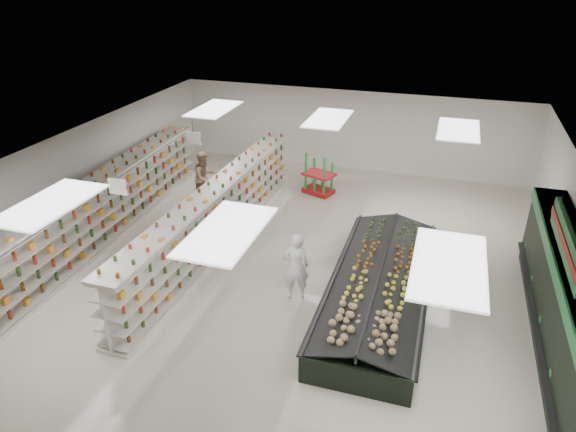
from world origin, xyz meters
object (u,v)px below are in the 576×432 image
(gondola_center, at_px, (218,217))
(soda_endcap, at_px, (319,176))
(shopper_main, at_px, (296,266))
(shopper_background, at_px, (205,177))
(gondola_left, at_px, (100,213))
(produce_island, at_px, (379,286))

(gondola_center, xyz_separation_m, soda_endcap, (1.95, 4.48, -0.17))
(shopper_main, bearing_deg, shopper_background, -68.32)
(shopper_main, bearing_deg, soda_endcap, -104.67)
(gondola_left, relative_size, gondola_center, 1.07)
(shopper_main, height_order, shopper_background, shopper_background)
(shopper_main, bearing_deg, produce_island, 168.50)
(shopper_background, bearing_deg, produce_island, -97.10)
(gondola_left, xyz_separation_m, gondola_center, (3.42, 0.95, -0.06))
(gondola_center, bearing_deg, soda_endcap, 67.81)
(produce_island, distance_m, shopper_main, 2.14)
(gondola_left, height_order, soda_endcap, gondola_left)
(soda_endcap, relative_size, shopper_background, 0.74)
(soda_endcap, relative_size, shopper_main, 0.77)
(shopper_background, bearing_deg, soda_endcap, -37.12)
(gondola_left, distance_m, shopper_main, 6.55)
(gondola_left, height_order, shopper_main, gondola_left)
(produce_island, bearing_deg, shopper_background, 148.73)
(gondola_left, distance_m, gondola_center, 3.55)
(produce_island, distance_m, soda_endcap, 6.81)
(gondola_center, bearing_deg, shopper_background, 124.39)
(soda_endcap, height_order, shopper_background, shopper_background)
(gondola_left, distance_m, soda_endcap, 7.64)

